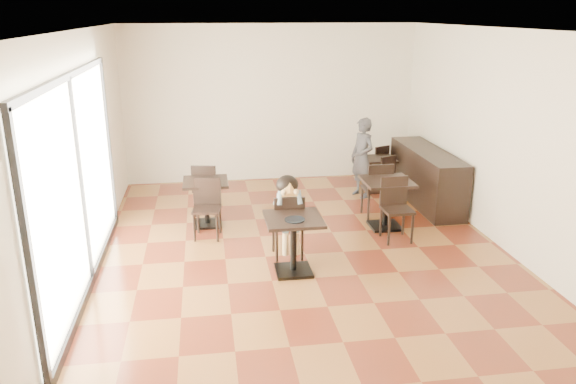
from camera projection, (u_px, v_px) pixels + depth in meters
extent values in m
cube|color=brown|center=(305.00, 254.00, 8.29)|extent=(6.00, 8.00, 0.01)
cube|color=silver|center=(307.00, 29.00, 7.31)|extent=(6.00, 8.00, 0.01)
cube|color=silver|center=(271.00, 104.00, 11.56)|extent=(6.00, 0.01, 3.20)
cube|color=silver|center=(405.00, 277.00, 4.04)|extent=(6.00, 0.01, 3.20)
cube|color=silver|center=(82.00, 157.00, 7.38)|extent=(0.01, 8.00, 3.20)
cube|color=silver|center=(507.00, 142.00, 8.23)|extent=(0.01, 8.00, 3.20)
cube|color=white|center=(78.00, 182.00, 6.97)|extent=(0.04, 4.50, 2.60)
cylinder|color=black|center=(295.00, 220.00, 7.39)|extent=(0.27, 0.27, 0.02)
imported|color=#3A3A3F|center=(362.00, 158.00, 10.68)|extent=(0.56, 0.66, 1.53)
cube|color=black|center=(426.00, 177.00, 10.40)|extent=(0.60, 2.40, 1.00)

